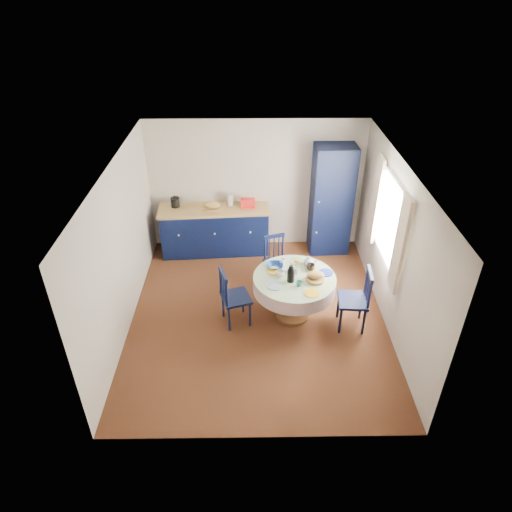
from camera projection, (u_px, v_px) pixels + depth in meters
The scene contains 17 objects.
floor at pixel (258, 315), 7.34m from camera, with size 4.50×4.50×0.00m, color black.
ceiling at pixel (258, 168), 5.98m from camera, with size 4.50×4.50×0.00m, color white.
wall_back at pixel (256, 185), 8.55m from camera, with size 4.00×0.02×2.50m, color beige.
wall_left at pixel (121, 250), 6.64m from camera, with size 0.02×4.50×2.50m, color beige.
wall_right at pixel (394, 248), 6.68m from camera, with size 0.02×4.50×2.50m, color beige.
window at pixel (389, 222), 6.78m from camera, with size 0.10×1.74×1.45m.
kitchen_counter at pixel (215, 229), 8.72m from camera, with size 2.10×0.78×1.16m.
pantry_cabinet at pixel (331, 200), 8.46m from camera, with size 0.76×0.56×2.10m.
dining_table at pixel (295, 284), 6.97m from camera, with size 1.26×1.26×1.04m.
chair_left at pixel (233, 297), 6.94m from camera, with size 0.53×0.54×0.97m.
chair_far at pixel (276, 261), 7.83m from camera, with size 0.50×0.49×0.90m.
chair_right at pixel (356, 299), 6.85m from camera, with size 0.47×0.49×1.02m.
mug_a at pixel (280, 274), 6.89m from camera, with size 0.13×0.13×0.10m, color silver.
mug_b at pixel (299, 284), 6.69m from camera, with size 0.09×0.09×0.08m, color teal.
mug_c at pixel (311, 267), 7.04m from camera, with size 0.13×0.13×0.10m, color black.
mug_d at pixel (282, 261), 7.18m from camera, with size 0.11×0.11×0.10m, color silver.
cobalt_bowl at pixel (275, 266), 7.11m from camera, with size 0.24×0.24×0.06m, color navy.
Camera 1 is at (-0.10, -5.64, 4.79)m, focal length 32.00 mm.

